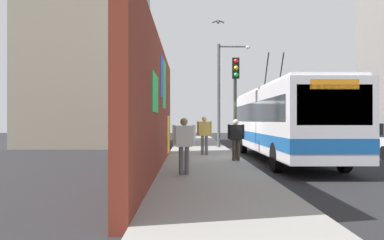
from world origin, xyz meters
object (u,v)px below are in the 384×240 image
at_px(parked_car_silver, 319,133).
at_px(pedestrian_at_curb, 236,136).
at_px(pedestrian_near_wall, 184,141).
at_px(street_lamp, 223,87).
at_px(traffic_light, 235,91).
at_px(city_bus, 282,120).
at_px(pedestrian_midblock, 204,132).
at_px(parked_car_champagne, 295,131).
at_px(parked_car_dark_gray, 357,137).

height_order(parked_car_silver, pedestrian_at_curb, pedestrian_at_curb).
relative_size(pedestrian_near_wall, street_lamp, 0.27).
bearing_deg(traffic_light, pedestrian_near_wall, 156.55).
bearing_deg(street_lamp, pedestrian_at_curb, 178.64).
relative_size(pedestrian_at_curb, traffic_light, 0.39).
bearing_deg(pedestrian_at_curb, street_lamp, -1.36).
distance_m(city_bus, street_lamp, 7.11).
height_order(pedestrian_midblock, pedestrian_near_wall, pedestrian_midblock).
bearing_deg(traffic_light, parked_car_champagne, -21.94).
distance_m(parked_car_silver, parked_car_champagne, 6.40).
height_order(parked_car_dark_gray, street_lamp, street_lamp).
relative_size(parked_car_dark_gray, traffic_light, 1.07).
bearing_deg(parked_car_champagne, city_bus, 163.28).
bearing_deg(traffic_light, city_bus, -66.37).
relative_size(pedestrian_midblock, pedestrian_at_curb, 1.08).
xyz_separation_m(parked_car_silver, pedestrian_midblock, (-9.84, 8.53, 0.36)).
distance_m(parked_car_champagne, traffic_light, 19.78).
xyz_separation_m(city_bus, parked_car_silver, (10.91, -5.20, -0.91)).
height_order(parked_car_champagne, traffic_light, traffic_light).
bearing_deg(parked_car_dark_gray, parked_car_silver, -0.00).
distance_m(pedestrian_at_curb, street_lamp, 8.51).
bearing_deg(parked_car_dark_gray, parked_car_champagne, -0.00).
bearing_deg(parked_car_dark_gray, pedestrian_at_curb, 129.57).
relative_size(pedestrian_midblock, traffic_light, 0.42).
height_order(parked_car_champagne, pedestrian_near_wall, pedestrian_near_wall).
xyz_separation_m(parked_car_dark_gray, pedestrian_midblock, (-3.48, 8.53, 0.37)).
xyz_separation_m(city_bus, parked_car_dark_gray, (4.55, -5.20, -0.91)).
xyz_separation_m(parked_car_champagne, pedestrian_midblock, (-16.24, 8.53, 0.37)).
xyz_separation_m(parked_car_dark_gray, parked_car_silver, (6.36, -0.00, 0.00)).
height_order(city_bus, traffic_light, city_bus).
bearing_deg(pedestrian_midblock, pedestrian_near_wall, 172.55).
height_order(pedestrian_at_curb, traffic_light, traffic_light).
relative_size(parked_car_dark_gray, pedestrian_near_wall, 2.70).
bearing_deg(pedestrian_midblock, parked_car_champagne, -27.73).
bearing_deg(parked_car_silver, street_lamp, 121.29).
xyz_separation_m(parked_car_champagne, pedestrian_at_curb, (-18.87, 7.40, 0.27)).
bearing_deg(city_bus, parked_car_silver, -25.49).
distance_m(parked_car_dark_gray, parked_car_silver, 6.36).
relative_size(parked_car_silver, parked_car_champagne, 0.93).
height_order(pedestrian_at_curb, pedestrian_near_wall, pedestrian_near_wall).
xyz_separation_m(parked_car_dark_gray, parked_car_champagne, (12.76, -0.00, 0.00)).
bearing_deg(city_bus, pedestrian_at_curb, 125.43).
bearing_deg(pedestrian_near_wall, parked_car_dark_gray, -42.55).
bearing_deg(pedestrian_midblock, parked_car_dark_gray, -67.81).
relative_size(parked_car_champagne, pedestrian_midblock, 2.74).
height_order(parked_car_champagne, pedestrian_at_curb, pedestrian_at_curb).
relative_size(parked_car_champagne, traffic_light, 1.16).
xyz_separation_m(pedestrian_at_curb, street_lamp, (8.09, -0.19, 2.61)).
xyz_separation_m(pedestrian_at_curb, traffic_light, (0.63, -0.05, 1.84)).
xyz_separation_m(pedestrian_midblock, street_lamp, (5.46, -1.32, 2.52)).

